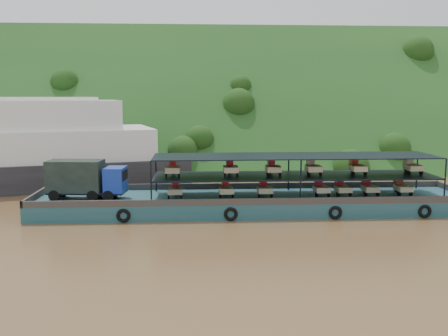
{
  "coord_description": "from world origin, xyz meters",
  "views": [
    {
      "loc": [
        -4.57,
        -39.47,
        9.36
      ],
      "look_at": [
        -2.0,
        3.0,
        3.2
      ],
      "focal_mm": 40.0,
      "sensor_mm": 36.0,
      "label": 1
    }
  ],
  "objects": [
    {
      "name": "ground",
      "position": [
        0.0,
        0.0,
        0.0
      ],
      "size": [
        160.0,
        160.0,
        0.0
      ],
      "primitive_type": "plane",
      "color": "brown",
      "rests_on": "ground"
    },
    {
      "name": "cargo_barge",
      "position": [
        -0.64,
        0.52,
        1.08
      ],
      "size": [
        35.0,
        7.18,
        4.54
      ],
      "color": "#164A4D",
      "rests_on": "ground"
    },
    {
      "name": "hillside",
      "position": [
        0.0,
        36.0,
        0.0
      ],
      "size": [
        140.0,
        39.6,
        39.6
      ],
      "primitive_type": "cube",
      "rotation": [
        0.79,
        0.0,
        0.0
      ],
      "color": "#183D16",
      "rests_on": "ground"
    }
  ]
}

